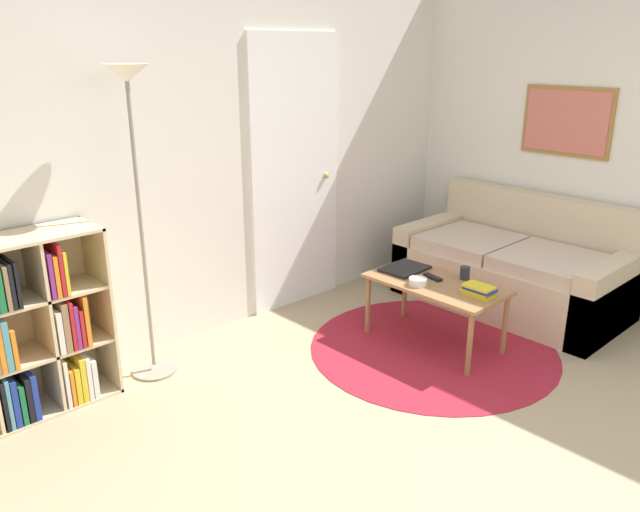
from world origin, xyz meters
name	(u,v)px	position (x,y,z in m)	size (l,w,h in m)	color
ground_plane	(544,493)	(0.00, 0.00, 0.00)	(14.00, 14.00, 0.00)	tan
wall_back	(220,151)	(0.03, 2.56, 1.29)	(7.66, 0.11, 2.60)	silver
wall_right	(561,136)	(2.36, 1.27, 1.30)	(0.08, 5.53, 2.60)	silver
rug	(433,348)	(0.80, 1.24, 0.00)	(1.68, 1.68, 0.01)	maroon
bookshelf	(7,339)	(-1.55, 2.34, 0.47)	(1.02, 0.34, 1.02)	beige
floor_lamp	(133,139)	(-0.75, 2.27, 1.47)	(0.28, 0.28, 1.88)	gray
couch	(516,269)	(1.93, 1.30, 0.28)	(0.91, 1.69, 0.85)	#CCB793
coffee_table	(436,289)	(0.87, 1.30, 0.40)	(0.49, 0.93, 0.45)	#996B42
laptop	(405,269)	(0.91, 1.61, 0.46)	(0.33, 0.26, 0.02)	black
bowl	(418,282)	(0.74, 1.36, 0.48)	(0.12, 0.12, 0.05)	silver
book_stack_on_table	(479,290)	(0.88, 0.97, 0.49)	(0.13, 0.20, 0.07)	gold
cup	(465,273)	(1.06, 1.20, 0.50)	(0.07, 0.07, 0.09)	#28282D
remote	(433,277)	(0.91, 1.36, 0.46)	(0.08, 0.16, 0.02)	black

